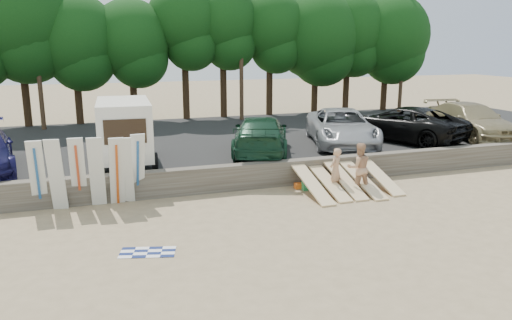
# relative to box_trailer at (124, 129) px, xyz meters

# --- Properties ---
(ground) EXTENTS (120.00, 120.00, 0.00)m
(ground) POSITION_rel_box_trailer_xyz_m (6.12, -5.82, -2.17)
(ground) COLOR tan
(ground) RESTS_ON ground
(seawall) EXTENTS (44.00, 0.50, 1.00)m
(seawall) POSITION_rel_box_trailer_xyz_m (6.12, -2.82, -1.67)
(seawall) COLOR #6B6356
(seawall) RESTS_ON ground
(parking_lot) EXTENTS (44.00, 14.50, 0.70)m
(parking_lot) POSITION_rel_box_trailer_xyz_m (6.12, 4.68, -1.82)
(parking_lot) COLOR #282828
(parking_lot) RESTS_ON ground
(treeline) EXTENTS (33.01, 6.51, 9.58)m
(treeline) POSITION_rel_box_trailer_xyz_m (6.06, 11.68, 4.27)
(treeline) COLOR #382616
(treeline) RESTS_ON parking_lot
(utility_poles) EXTENTS (25.80, 0.26, 9.00)m
(utility_poles) POSITION_rel_box_trailer_xyz_m (8.12, 10.18, 3.26)
(utility_poles) COLOR #473321
(utility_poles) RESTS_ON parking_lot
(box_trailer) EXTENTS (2.52, 4.23, 2.62)m
(box_trailer) POSITION_rel_box_trailer_xyz_m (0.00, 0.00, 0.00)
(box_trailer) COLOR silver
(box_trailer) RESTS_ON parking_lot
(car_1) EXTENTS (4.27, 6.28, 1.69)m
(car_1) POSITION_rel_box_trailer_xyz_m (5.94, 0.08, -0.62)
(car_1) COLOR #153925
(car_1) RESTS_ON parking_lot
(car_2) EXTENTS (4.66, 6.87, 1.75)m
(car_2) POSITION_rel_box_trailer_xyz_m (10.35, 0.67, -0.59)
(car_2) COLOR #A4A5AA
(car_2) RESTS_ON parking_lot
(car_3) EXTENTS (5.05, 6.93, 1.75)m
(car_3) POSITION_rel_box_trailer_xyz_m (13.92, 0.70, -0.59)
(car_3) COLOR black
(car_3) RESTS_ON parking_lot
(car_4) EXTENTS (3.17, 6.37, 1.78)m
(car_4) POSITION_rel_box_trailer_xyz_m (17.80, 0.32, -0.58)
(car_4) COLOR #998A61
(car_4) RESTS_ON parking_lot
(surfboard_upright_0) EXTENTS (0.52, 0.77, 2.52)m
(surfboard_upright_0) POSITION_rel_box_trailer_xyz_m (-3.11, -3.24, -0.91)
(surfboard_upright_0) COLOR silver
(surfboard_upright_0) RESTS_ON ground
(surfboard_upright_1) EXTENTS (0.59, 0.70, 2.55)m
(surfboard_upright_1) POSITION_rel_box_trailer_xyz_m (-2.51, -3.41, -0.89)
(surfboard_upright_1) COLOR silver
(surfboard_upright_1) RESTS_ON ground
(surfboard_upright_2) EXTENTS (0.52, 0.75, 2.52)m
(surfboard_upright_2) POSITION_rel_box_trailer_xyz_m (-1.83, -3.18, -0.90)
(surfboard_upright_2) COLOR silver
(surfboard_upright_2) RESTS_ON ground
(surfboard_upright_3) EXTENTS (0.55, 0.74, 2.53)m
(surfboard_upright_3) POSITION_rel_box_trailer_xyz_m (-1.22, -3.39, -0.90)
(surfboard_upright_3) COLOR silver
(surfboard_upright_3) RESTS_ON ground
(surfboard_upright_4) EXTENTS (0.53, 0.83, 2.51)m
(surfboard_upright_4) POSITION_rel_box_trailer_xyz_m (-0.55, -3.45, -0.91)
(surfboard_upright_4) COLOR silver
(surfboard_upright_4) RESTS_ON ground
(surfboard_upright_5) EXTENTS (0.60, 0.91, 2.49)m
(surfboard_upright_5) POSITION_rel_box_trailer_xyz_m (-0.25, -3.43, -0.92)
(surfboard_upright_5) COLOR silver
(surfboard_upright_5) RESTS_ON ground
(surfboard_upright_6) EXTENTS (0.58, 0.76, 2.53)m
(surfboard_upright_6) POSITION_rel_box_trailer_xyz_m (0.18, -3.18, -0.90)
(surfboard_upright_6) COLOR silver
(surfboard_upright_6) RESTS_ON ground
(surfboard_low_0) EXTENTS (0.56, 2.91, 0.88)m
(surfboard_low_0) POSITION_rel_box_trailer_xyz_m (6.42, -4.48, -1.72)
(surfboard_low_0) COLOR beige
(surfboard_low_0) RESTS_ON ground
(surfboard_low_1) EXTENTS (0.56, 2.92, 0.81)m
(surfboard_low_1) POSITION_rel_box_trailer_xyz_m (7.19, -4.30, -1.76)
(surfboard_low_1) COLOR beige
(surfboard_low_1) RESTS_ON ground
(surfboard_low_2) EXTENTS (0.56, 2.89, 0.95)m
(surfboard_low_2) POSITION_rel_box_trailer_xyz_m (7.84, -4.33, -1.69)
(surfboard_low_2) COLOR beige
(surfboard_low_2) RESTS_ON ground
(surfboard_low_3) EXTENTS (0.56, 2.92, 0.84)m
(surfboard_low_3) POSITION_rel_box_trailer_xyz_m (8.54, -4.50, -1.74)
(surfboard_low_3) COLOR beige
(surfboard_low_3) RESTS_ON ground
(surfboard_low_4) EXTENTS (0.56, 2.90, 0.90)m
(surfboard_low_4) POSITION_rel_box_trailer_xyz_m (9.46, -4.25, -1.71)
(surfboard_low_4) COLOR beige
(surfboard_low_4) RESTS_ON ground
(beachgoer_a) EXTENTS (0.74, 0.69, 1.70)m
(beachgoer_a) POSITION_rel_box_trailer_xyz_m (7.46, -4.30, -1.31)
(beachgoer_a) COLOR tan
(beachgoer_a) RESTS_ON ground
(beachgoer_b) EXTENTS (1.06, 0.90, 1.92)m
(beachgoer_b) POSITION_rel_box_trailer_xyz_m (8.28, -4.63, -1.20)
(beachgoer_b) COLOR tan
(beachgoer_b) RESTS_ON ground
(cooler) EXTENTS (0.40, 0.32, 0.32)m
(cooler) POSITION_rel_box_trailer_xyz_m (6.55, -3.75, -2.01)
(cooler) COLOR #2A9C57
(cooler) RESTS_ON ground
(gear_bag) EXTENTS (0.31, 0.26, 0.22)m
(gear_bag) POSITION_rel_box_trailer_xyz_m (6.29, -3.50, -2.06)
(gear_bag) COLOR orange
(gear_bag) RESTS_ON ground
(beach_towel) EXTENTS (1.84, 1.84, 0.00)m
(beach_towel) POSITION_rel_box_trailer_xyz_m (-0.07, -7.86, -2.16)
(beach_towel) COLOR white
(beach_towel) RESTS_ON ground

